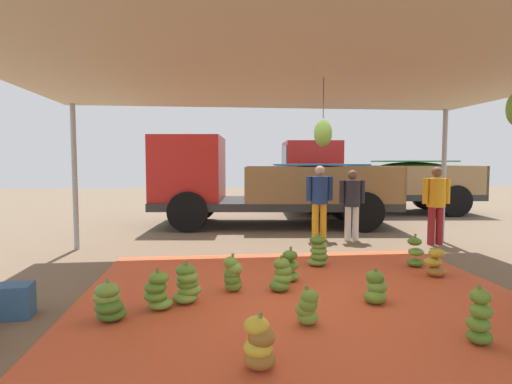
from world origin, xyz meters
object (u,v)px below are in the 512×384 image
banana_bunch_9 (307,308)px  cargo_truck_far (369,178)px  banana_bunch_11 (376,288)px  crate_1 (6,301)px  banana_bunch_2 (158,292)px  banana_bunch_5 (282,276)px  banana_bunch_0 (480,319)px  worker_2 (319,197)px  worker_1 (436,199)px  banana_bunch_3 (233,275)px  banana_bunch_12 (435,263)px  banana_bunch_6 (109,303)px  cargo_truck_main (261,182)px  banana_bunch_8 (415,253)px  banana_bunch_14 (318,252)px  banana_bunch_7 (259,344)px  banana_bunch_4 (187,285)px  worker_0 (352,200)px  banana_bunch_1 (290,267)px

banana_bunch_9 → cargo_truck_far: (4.31, 9.31, 1.00)m
banana_bunch_11 → crate_1: banana_bunch_11 is taller
banana_bunch_2 → banana_bunch_5: banana_bunch_2 is taller
banana_bunch_9 → cargo_truck_far: size_ratio=0.07×
banana_bunch_0 → worker_2: bearing=91.2°
banana_bunch_5 → worker_2: size_ratio=0.29×
crate_1 → worker_1: bearing=26.0°
banana_bunch_3 → banana_bunch_12: 3.08m
banana_bunch_6 → worker_1: worker_1 is taller
banana_bunch_0 → cargo_truck_main: size_ratio=0.09×
banana_bunch_0 → cargo_truck_far: (2.82, 9.92, 0.94)m
banana_bunch_5 → banana_bunch_8: size_ratio=0.87×
banana_bunch_14 → worker_2: worker_2 is taller
banana_bunch_8 → banana_bunch_3: bearing=-162.1°
worker_2 → cargo_truck_far: bearing=57.3°
banana_bunch_14 → cargo_truck_main: 4.68m
banana_bunch_7 → banana_bunch_9: bearing=54.1°
banana_bunch_14 → banana_bunch_0: bearing=-76.0°
banana_bunch_0 → banana_bunch_4: bearing=152.4°
banana_bunch_9 → crate_1: bearing=169.9°
worker_1 → banana_bunch_11: bearing=-128.5°
banana_bunch_6 → banana_bunch_11: bearing=4.7°
cargo_truck_main → banana_bunch_9: bearing=-92.9°
banana_bunch_11 → banana_bunch_6: bearing=-175.3°
banana_bunch_6 → cargo_truck_main: size_ratio=0.07×
banana_bunch_5 → banana_bunch_11: bearing=-28.9°
banana_bunch_12 → banana_bunch_5: bearing=-169.4°
cargo_truck_far → banana_bunch_3: bearing=-121.9°
banana_bunch_5 → banana_bunch_11: banana_bunch_5 is taller
banana_bunch_7 → banana_bunch_11: (1.59, 1.43, -0.02)m
banana_bunch_6 → cargo_truck_far: size_ratio=0.07×
banana_bunch_12 → cargo_truck_far: cargo_truck_far is taller
banana_bunch_0 → banana_bunch_11: (-0.51, 1.20, -0.06)m
banana_bunch_6 → worker_2: worker_2 is taller
banana_bunch_5 → banana_bunch_7: 2.08m
banana_bunch_7 → worker_0: worker_0 is taller
banana_bunch_6 → cargo_truck_main: 7.13m
banana_bunch_6 → cargo_truck_main: (2.44, 6.63, 0.97)m
banana_bunch_3 → worker_0: bearing=50.2°
banana_bunch_3 → worker_1: bearing=32.0°
banana_bunch_7 → crate_1: 3.00m
banana_bunch_14 → crate_1: size_ratio=1.02×
banana_bunch_9 → worker_0: bearing=65.7°
banana_bunch_4 → banana_bunch_14: banana_bunch_14 is taller
banana_bunch_1 → cargo_truck_far: cargo_truck_far is taller
banana_bunch_7 → banana_bunch_8: (2.91, 3.02, 0.02)m
banana_bunch_12 → banana_bunch_7: bearing=-140.0°
cargo_truck_main → banana_bunch_12: bearing=-69.7°
banana_bunch_0 → banana_bunch_1: banana_bunch_0 is taller
cargo_truck_main → banana_bunch_11: bearing=-84.3°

